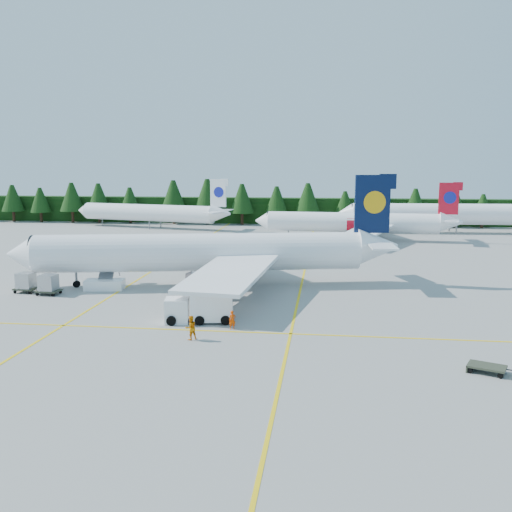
# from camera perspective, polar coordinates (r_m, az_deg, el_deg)

# --- Properties ---
(ground) EXTENTS (320.00, 320.00, 0.00)m
(ground) POSITION_cam_1_polar(r_m,az_deg,el_deg) (54.54, -2.44, -5.72)
(ground) COLOR #9B9C97
(ground) RESTS_ON ground
(taxi_stripe_a) EXTENTS (0.25, 120.00, 0.01)m
(taxi_stripe_a) POSITION_cam_1_polar(r_m,az_deg,el_deg) (76.78, -10.29, -1.45)
(taxi_stripe_a) COLOR yellow
(taxi_stripe_a) RESTS_ON ground
(taxi_stripe_b) EXTENTS (0.25, 120.00, 0.01)m
(taxi_stripe_b) POSITION_cam_1_polar(r_m,az_deg,el_deg) (73.36, 4.80, -1.83)
(taxi_stripe_b) COLOR yellow
(taxi_stripe_b) RESTS_ON ground
(taxi_stripe_cross) EXTENTS (80.00, 0.25, 0.01)m
(taxi_stripe_cross) POSITION_cam_1_polar(r_m,az_deg,el_deg) (48.86, -3.62, -7.52)
(taxi_stripe_cross) COLOR yellow
(taxi_stripe_cross) RESTS_ON ground
(treeline_hedge) EXTENTS (220.00, 4.00, 6.00)m
(treeline_hedge) POSITION_cam_1_polar(r_m,az_deg,el_deg) (134.68, 3.38, 4.54)
(treeline_hedge) COLOR black
(treeline_hedge) RESTS_ON ground
(airliner_navy) EXTENTS (43.46, 35.42, 12.76)m
(airliner_navy) POSITION_cam_1_polar(r_m,az_deg,el_deg) (66.18, -6.31, 0.30)
(airliner_navy) COLOR white
(airliner_navy) RESTS_ON ground
(airliner_red) EXTENTS (36.74, 30.18, 10.68)m
(airliner_red) POSITION_cam_1_polar(r_m,az_deg,el_deg) (106.75, 9.25, 3.31)
(airliner_red) COLOR white
(airliner_red) RESTS_ON ground
(airliner_far_left) EXTENTS (36.55, 11.59, 10.81)m
(airliner_far_left) POSITION_cam_1_polar(r_m,az_deg,el_deg) (128.14, -11.19, 4.31)
(airliner_far_left) COLOR white
(airliner_far_left) RESTS_ON ground
(airliner_far_right) EXTENTS (43.00, 6.02, 12.50)m
(airliner_far_right) POSITION_cam_1_polar(r_m,az_deg,el_deg) (121.96, 17.62, 4.06)
(airliner_far_right) COLOR white
(airliner_far_right) RESTS_ON ground
(airstairs) EXTENTS (4.51, 6.12, 3.83)m
(airstairs) POSITION_cam_1_polar(r_m,az_deg,el_deg) (66.81, -14.83, -2.49)
(airstairs) COLOR white
(airstairs) RESTS_ON ground
(service_truck) EXTENTS (6.27, 3.10, 2.90)m
(service_truck) POSITION_cam_1_polar(r_m,az_deg,el_deg) (51.42, -5.68, -5.04)
(service_truck) COLOR silver
(service_truck) RESTS_ON ground
(uld_pair) EXTENTS (5.49, 2.75, 1.83)m
(uld_pair) POSITION_cam_1_polar(r_m,az_deg,el_deg) (66.64, -21.05, -2.49)
(uld_pair) COLOR #373C2C
(uld_pair) RESTS_ON ground
(crew_a) EXTENTS (0.69, 0.57, 1.63)m
(crew_a) POSITION_cam_1_polar(r_m,az_deg,el_deg) (49.15, -2.38, -6.42)
(crew_a) COLOR #DF4304
(crew_a) RESTS_ON ground
(crew_b) EXTENTS (1.22, 1.19, 1.99)m
(crew_b) POSITION_cam_1_polar(r_m,az_deg,el_deg) (46.56, -6.54, -7.15)
(crew_b) COLOR orange
(crew_b) RESTS_ON ground
(crew_c) EXTENTS (0.62, 0.86, 1.98)m
(crew_c) POSITION_cam_1_polar(r_m,az_deg,el_deg) (52.84, -5.85, -5.15)
(crew_c) COLOR #F25E05
(crew_c) RESTS_ON ground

